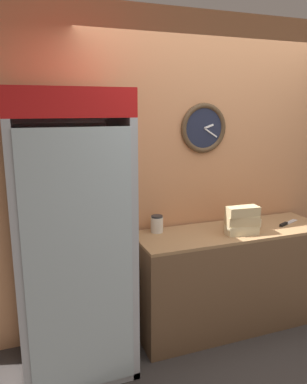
{
  "coord_description": "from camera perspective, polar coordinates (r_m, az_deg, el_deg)",
  "views": [
    {
      "loc": [
        -1.71,
        -1.81,
        1.92
      ],
      "look_at": [
        -0.71,
        0.88,
        1.27
      ],
      "focal_mm": 35.0,
      "sensor_mm": 36.0,
      "label": 1
    }
  ],
  "objects": [
    {
      "name": "chefs_knife",
      "position": [
        3.59,
        19.56,
        -4.54
      ],
      "size": [
        0.29,
        0.16,
        0.02
      ],
      "color": "silver",
      "rests_on": "prep_counter"
    },
    {
      "name": "sandwich_stack_top",
      "position": [
        3.16,
        13.44,
        -2.87
      ],
      "size": [
        0.28,
        0.14,
        0.08
      ],
      "color": "tan",
      "rests_on": "sandwich_stack_middle"
    },
    {
      "name": "wall_back",
      "position": [
        3.47,
        9.45,
        3.24
      ],
      "size": [
        5.2,
        0.1,
        2.7
      ],
      "color": "tan",
      "rests_on": "ground_plane"
    },
    {
      "name": "sandwich_stack_middle",
      "position": [
        3.18,
        13.36,
        -4.24
      ],
      "size": [
        0.28,
        0.16,
        0.08
      ],
      "color": "tan",
      "rests_on": "sandwich_stack_bottom"
    },
    {
      "name": "prep_counter",
      "position": [
        3.47,
        11.65,
        -12.64
      ],
      "size": [
        1.7,
        0.55,
        0.89
      ],
      "color": "brown",
      "rests_on": "ground_plane"
    },
    {
      "name": "beverage_cooler",
      "position": [
        2.76,
        -12.6,
        -4.45
      ],
      "size": [
        0.79,
        0.69,
        2.04
      ],
      "color": "#B2B7BC",
      "rests_on": "ground_plane"
    },
    {
      "name": "ground_plane",
      "position": [
        3.14,
        20.1,
        -25.71
      ],
      "size": [
        14.0,
        14.0,
        0.0
      ],
      "primitive_type": "plane",
      "color": "#383330"
    },
    {
      "name": "sandwich_stack_bottom",
      "position": [
        3.2,
        13.29,
        -5.59
      ],
      "size": [
        0.28,
        0.15,
        0.08
      ],
      "color": "beige",
      "rests_on": "prep_counter"
    },
    {
      "name": "sandwich_flat_left",
      "position": [
        3.42,
        13.44,
        -4.51
      ],
      "size": [
        0.31,
        0.17,
        0.07
      ],
      "color": "beige",
      "rests_on": "prep_counter"
    },
    {
      "name": "condiment_jar",
      "position": [
        3.16,
        0.53,
        -4.89
      ],
      "size": [
        0.1,
        0.1,
        0.14
      ],
      "color": "silver",
      "rests_on": "prep_counter"
    }
  ]
}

